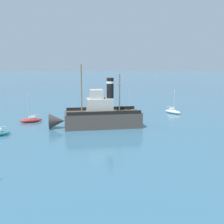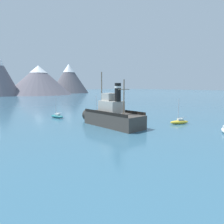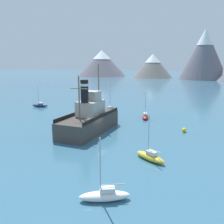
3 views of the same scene
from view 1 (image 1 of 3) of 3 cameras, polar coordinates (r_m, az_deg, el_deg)
ground_plane at (r=46.92m, az=-0.67°, el=-2.49°), size 600.00×600.00×0.00m
old_tugboat at (r=44.57m, az=-2.68°, el=-0.76°), size 4.95×14.54×9.90m
sailboat_yellow at (r=56.75m, az=3.59°, el=0.11°), size 3.88×2.71×4.90m
sailboat_red at (r=50.21m, az=-16.13°, el=-1.56°), size 2.15×3.96×4.90m
sailboat_white at (r=58.12m, az=12.24°, el=0.14°), size 3.82×2.90×4.90m
mooring_buoy at (r=57.43m, az=-8.84°, el=0.04°), size 0.67×0.67×0.67m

